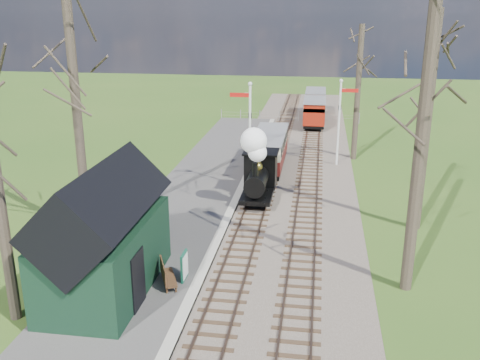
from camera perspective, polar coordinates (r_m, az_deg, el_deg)
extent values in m
ellipsoid|color=#385B23|center=(81.53, -12.01, -0.17)|extent=(57.60, 36.00, 16.20)
ellipsoid|color=#385B23|center=(82.67, 12.86, -2.38)|extent=(70.40, 44.00, 19.80)
ellipsoid|color=#385B23|center=(87.27, 0.87, 0.31)|extent=(64.00, 40.00, 18.00)
cube|color=brown|center=(35.90, 5.45, 1.77)|extent=(8.00, 60.00, 0.10)
cube|color=brown|center=(36.01, 2.59, 2.03)|extent=(0.07, 60.00, 0.12)
cube|color=brown|center=(35.93, 4.18, 1.96)|extent=(0.07, 60.00, 0.12)
cube|color=#38281C|center=(35.98, 3.39, 1.93)|extent=(1.60, 60.00, 0.09)
cube|color=brown|center=(35.85, 6.73, 1.85)|extent=(0.07, 60.00, 0.12)
cube|color=brown|center=(35.84, 8.33, 1.78)|extent=(0.07, 60.00, 0.12)
cube|color=#38281C|center=(35.85, 7.53, 1.74)|extent=(1.60, 60.00, 0.09)
cube|color=#474442|center=(28.99, -5.00, -2.09)|extent=(5.00, 44.00, 0.20)
cube|color=#B2AD9E|center=(28.56, -0.50, -2.32)|extent=(0.40, 44.00, 0.21)
cube|color=black|center=(19.91, -14.08, -7.88)|extent=(3.00, 6.00, 2.60)
cube|color=black|center=(19.19, -14.49, -2.89)|extent=(3.25, 6.30, 3.25)
cube|color=black|center=(18.70, -10.79, -10.44)|extent=(0.06, 1.20, 2.00)
cylinder|color=silver|center=(29.54, 1.05, 4.24)|extent=(0.14, 0.14, 6.00)
sphere|color=silver|center=(28.96, 1.09, 10.21)|extent=(0.24, 0.24, 0.24)
cube|color=#B7140F|center=(29.13, 0.00, 9.06)|extent=(1.10, 0.08, 0.22)
cube|color=black|center=(29.24, 1.07, 6.90)|extent=(0.18, 0.06, 0.30)
cylinder|color=silver|center=(35.23, 10.48, 5.77)|extent=(0.14, 0.14, 5.50)
sphere|color=silver|center=(34.76, 10.75, 10.36)|extent=(0.24, 0.24, 0.24)
cube|color=#B7140F|center=(34.87, 11.60, 9.34)|extent=(1.10, 0.08, 0.22)
cube|color=black|center=(35.02, 10.59, 7.61)|extent=(0.18, 0.06, 0.30)
cylinder|color=#382D23|center=(24.23, -16.96, 6.48)|extent=(0.41, 0.41, 11.00)
cylinder|color=#382D23|center=(19.20, 18.85, 4.99)|extent=(0.42, 0.42, 12.00)
cylinder|color=#382D23|center=(25.42, 19.29, 5.61)|extent=(0.40, 0.40, 10.00)
cylinder|color=#382D23|center=(36.95, 12.43, 8.97)|extent=(0.39, 0.39, 9.00)
cube|color=slate|center=(49.41, 5.26, 7.06)|extent=(12.60, 0.02, 0.01)
cube|color=slate|center=(49.46, 5.25, 6.72)|extent=(12.60, 0.02, 0.02)
cylinder|color=slate|center=(49.45, 5.25, 6.78)|extent=(0.08, 0.08, 1.00)
cube|color=black|center=(28.48, 1.97, -1.29)|extent=(1.59, 3.75, 0.23)
cylinder|color=black|center=(27.68, 1.85, -0.02)|extent=(1.03, 2.44, 1.03)
cube|color=black|center=(29.25, 2.24, 1.16)|extent=(1.69, 1.50, 1.87)
cylinder|color=black|center=(26.54, 1.63, 1.10)|extent=(0.26, 0.26, 0.75)
sphere|color=gold|center=(27.75, 1.93, 1.45)|extent=(0.49, 0.49, 0.49)
sphere|color=white|center=(26.28, 1.86, 2.95)|extent=(0.94, 0.94, 0.94)
sphere|color=white|center=(26.26, 1.46, 4.20)|extent=(1.31, 1.31, 1.31)
cylinder|color=black|center=(27.52, 0.66, -2.24)|extent=(0.09, 0.60, 0.60)
cylinder|color=black|center=(27.41, 2.73, -2.34)|extent=(0.09, 0.60, 0.60)
cube|color=black|center=(34.20, 3.13, 1.83)|extent=(1.78, 6.56, 0.28)
cube|color=#581614|center=(34.04, 3.15, 2.74)|extent=(1.87, 6.56, 0.84)
cube|color=beige|center=(33.83, 3.17, 4.12)|extent=(1.87, 6.56, 0.84)
cube|color=slate|center=(33.73, 3.18, 4.89)|extent=(1.97, 6.75, 0.11)
cube|color=black|center=(47.14, 7.89, 6.15)|extent=(1.71, 4.49, 0.27)
cube|color=maroon|center=(47.03, 7.92, 6.79)|extent=(1.80, 4.49, 0.81)
cube|color=beige|center=(46.88, 7.96, 7.76)|extent=(1.80, 4.49, 0.81)
cube|color=slate|center=(46.81, 7.98, 8.30)|extent=(1.89, 4.67, 0.11)
cube|color=black|center=(52.54, 8.00, 7.35)|extent=(1.71, 4.49, 0.27)
cube|color=maroon|center=(52.44, 8.02, 7.93)|extent=(1.80, 4.49, 0.81)
cube|color=beige|center=(52.31, 8.06, 8.80)|extent=(1.80, 4.49, 0.81)
cube|color=slate|center=(52.24, 8.08, 9.29)|extent=(1.89, 4.67, 0.11)
cube|color=#104E38|center=(20.39, -5.97, -9.11)|extent=(0.10, 0.75, 1.10)
cube|color=silver|center=(20.38, -5.84, -9.13)|extent=(0.03, 0.65, 0.90)
cube|color=#4F321C|center=(20.27, -7.59, -10.30)|extent=(1.00, 1.56, 0.06)
cube|color=#4F321C|center=(20.12, -8.18, -9.63)|extent=(0.66, 1.41, 0.65)
cube|color=#4F321C|center=(19.75, -7.63, -11.58)|extent=(0.06, 0.06, 0.22)
cube|color=#4F321C|center=(20.93, -7.52, -9.78)|extent=(0.06, 0.06, 0.22)
imported|color=#1A1E2F|center=(21.81, -8.62, -6.96)|extent=(0.39, 0.54, 1.36)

